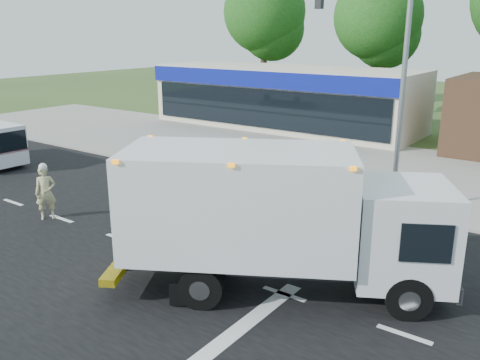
% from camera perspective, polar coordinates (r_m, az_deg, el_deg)
% --- Properties ---
extents(ground, '(120.00, 120.00, 0.00)m').
position_cam_1_polar(ground, '(14.51, -5.36, -9.32)').
color(ground, '#385123').
rests_on(ground, ground).
extents(road_asphalt, '(60.00, 14.00, 0.02)m').
position_cam_1_polar(road_asphalt, '(14.51, -5.36, -9.30)').
color(road_asphalt, black).
rests_on(road_asphalt, ground).
extents(sidewalk, '(60.00, 2.40, 0.12)m').
position_cam_1_polar(sidewalk, '(20.92, 9.52, -1.15)').
color(sidewalk, gray).
rests_on(sidewalk, ground).
extents(parking_apron, '(60.00, 9.00, 0.02)m').
position_cam_1_polar(parking_apron, '(26.08, 15.23, 1.88)').
color(parking_apron, gray).
rests_on(parking_apron, ground).
extents(lane_markings, '(55.20, 7.00, 0.01)m').
position_cam_1_polar(lane_markings, '(12.81, -4.74, -12.91)').
color(lane_markings, silver).
rests_on(lane_markings, road_asphalt).
extents(ems_box_truck, '(8.32, 6.17, 3.61)m').
position_cam_1_polar(ems_box_truck, '(12.32, 3.99, -3.56)').
color(ems_box_truck, black).
rests_on(ems_box_truck, ground).
extents(emergency_worker, '(0.76, 0.82, 1.99)m').
position_cam_1_polar(emergency_worker, '(18.66, -20.99, -1.25)').
color(emergency_worker, tan).
rests_on(emergency_worker, ground).
extents(retail_strip_mall, '(18.00, 6.20, 4.00)m').
position_cam_1_polar(retail_strip_mall, '(34.84, 5.03, 9.26)').
color(retail_strip_mall, beige).
rests_on(retail_strip_mall, ground).
extents(traffic_signal_pole, '(3.51, 0.25, 8.00)m').
position_cam_1_polar(traffic_signal_pole, '(18.55, 16.02, 11.57)').
color(traffic_signal_pole, gray).
rests_on(traffic_signal_pole, ground).
extents(background_trees, '(36.77, 7.39, 12.10)m').
position_cam_1_polar(background_trees, '(39.14, 22.67, 16.78)').
color(background_trees, '#332114').
rests_on(background_trees, ground).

